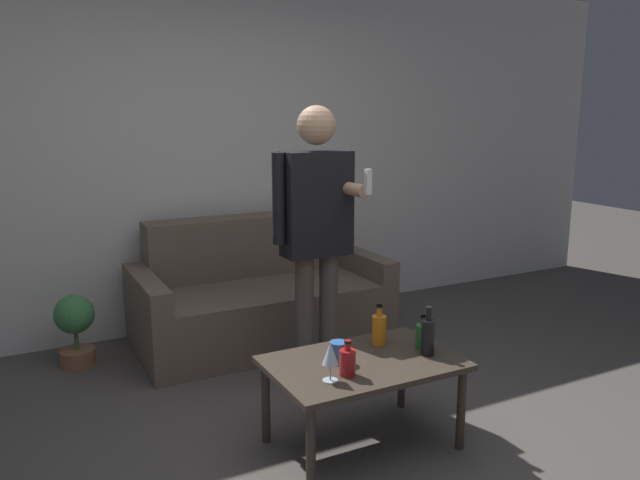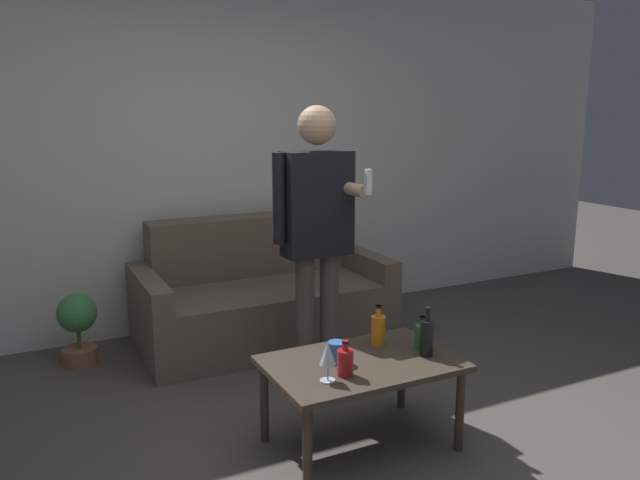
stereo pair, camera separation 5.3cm
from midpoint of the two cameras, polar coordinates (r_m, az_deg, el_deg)
ground_plane at (r=3.13m, az=3.73°, el=-20.34°), size 16.00×16.00×0.00m
wall_back at (r=4.81m, az=-10.29°, el=7.97°), size 8.00×0.06×2.70m
couch at (r=4.60m, az=-5.09°, el=-5.26°), size 1.77×0.90×0.88m
coffee_table at (r=3.14m, az=4.29°, el=-11.82°), size 0.93×0.61×0.45m
bottle_orange at (r=3.29m, az=9.78°, el=-8.63°), size 0.08×0.08×0.17m
bottle_green at (r=2.94m, az=2.85°, el=-11.04°), size 0.08×0.08×0.17m
bottle_dark at (r=3.19m, az=10.23°, el=-8.68°), size 0.07×0.07×0.25m
bottle_yellow at (r=3.30m, az=5.81°, el=-8.12°), size 0.08×0.08×0.22m
wine_glass_near at (r=2.85m, az=1.25°, el=-10.43°), size 0.08×0.08×0.19m
cup_on_table at (r=3.08m, az=2.04°, el=-10.21°), size 0.09×0.09×0.10m
person_standing_front at (r=3.66m, az=0.09°, el=1.46°), size 0.48×0.43×1.69m
potted_plant at (r=4.42m, az=-20.95°, el=-7.19°), size 0.26×0.26×0.48m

